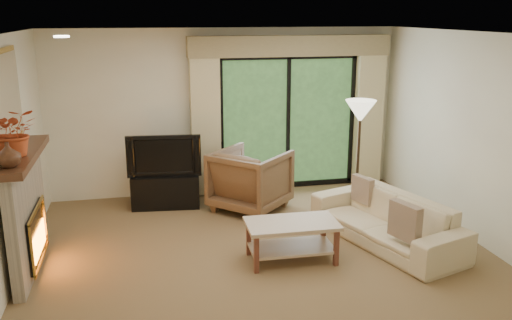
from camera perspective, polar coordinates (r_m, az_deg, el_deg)
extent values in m
plane|color=brown|center=(6.64, 0.56, -9.87)|extent=(5.50, 5.50, 0.00)
plane|color=silver|center=(6.01, 0.63, 13.16)|extent=(5.50, 5.50, 0.00)
plane|color=#EDE3C8|center=(8.60, -3.16, 5.07)|extent=(5.00, 0.00, 5.00)
plane|color=#EDE3C8|center=(3.93, 8.89, -7.76)|extent=(5.00, 0.00, 5.00)
plane|color=#EDE3C8|center=(6.21, -24.97, -0.37)|extent=(0.00, 5.00, 5.00)
plane|color=#EDE3C8|center=(7.31, 22.12, 2.13)|extent=(0.00, 5.00, 5.00)
cube|color=beige|center=(8.41, -5.33, 4.11)|extent=(0.45, 0.18, 2.35)
cube|color=beige|center=(9.14, 11.77, 4.75)|extent=(0.45, 0.18, 2.35)
cube|color=#94825A|center=(8.56, 3.66, 11.90)|extent=(3.20, 0.24, 0.32)
cube|color=black|center=(8.23, -9.47, -3.16)|extent=(1.03, 0.55, 0.50)
imported|color=black|center=(8.07, -9.64, 0.60)|extent=(1.08, 0.25, 0.62)
imported|color=brown|center=(7.94, -0.59, -2.09)|extent=(1.38, 1.38, 0.90)
imported|color=beige|center=(7.03, 13.53, -6.15)|extent=(1.42, 2.24, 0.61)
cube|color=brown|center=(6.42, 15.41, -6.25)|extent=(0.24, 0.44, 0.43)
cube|color=brown|center=(7.44, 11.15, -3.08)|extent=(0.20, 0.37, 0.36)
imported|color=#492A19|center=(5.75, -24.64, 0.50)|extent=(0.25, 0.25, 0.25)
imported|color=#BD4922|center=(6.15, -23.95, 2.68)|extent=(0.51, 0.46, 0.50)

